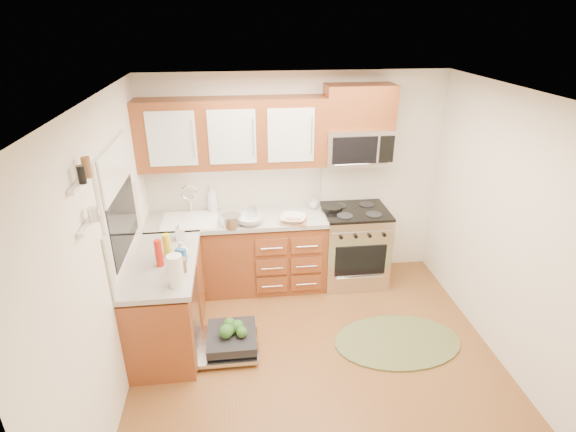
{
  "coord_description": "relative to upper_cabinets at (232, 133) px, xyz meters",
  "views": [
    {
      "loc": [
        -0.68,
        -3.29,
        3.07
      ],
      "look_at": [
        -0.2,
        0.85,
        1.18
      ],
      "focal_mm": 28.0,
      "sensor_mm": 36.0,
      "label": 1
    }
  ],
  "objects": [
    {
      "name": "ceiling",
      "position": [
        0.73,
        -1.57,
        0.62
      ],
      "size": [
        3.5,
        3.5,
        0.0
      ],
      "primitive_type": "plane",
      "rotation": [
        3.14,
        0.0,
        0.0
      ],
      "color": "white",
      "rests_on": "ground"
    },
    {
      "name": "base_cabinet_left",
      "position": [
        -0.72,
        -1.05,
        -1.45
      ],
      "size": [
        0.6,
        1.25,
        0.85
      ],
      "primitive_type": "cube",
      "color": "brown",
      "rests_on": "ground"
    },
    {
      "name": "window_blind",
      "position": [
        -0.98,
        -1.07,
        0.0
      ],
      "size": [
        0.02,
        0.96,
        0.4
      ],
      "primitive_type": "cube",
      "color": "white",
      "rests_on": "ground"
    },
    {
      "name": "wooden_box",
      "position": [
        -0.52,
        -1.26,
        -0.89
      ],
      "size": [
        0.13,
        0.1,
        0.12
      ],
      "primitive_type": "cube",
      "rotation": [
        0.0,
        0.0,
        0.14
      ],
      "color": "brown",
      "rests_on": "countertop_left"
    },
    {
      "name": "soap_bottle_c",
      "position": [
        -0.53,
        -1.01,
        -0.86
      ],
      "size": [
        0.16,
        0.16,
        0.18
      ],
      "primitive_type": "imported",
      "rotation": [
        0.0,
        0.0,
        -0.18
      ],
      "color": "#999999",
      "rests_on": "countertop_left"
    },
    {
      "name": "countertop_back",
      "position": [
        0.0,
        -0.14,
        -0.97
      ],
      "size": [
        2.07,
        0.64,
        0.05
      ],
      "primitive_type": "cube",
      "color": "#ADA69E",
      "rests_on": "base_cabinet_back"
    },
    {
      "name": "soap_bottle_b",
      "position": [
        -0.58,
        -0.61,
        -0.85
      ],
      "size": [
        0.1,
        0.11,
        0.2
      ],
      "primitive_type": "imported",
      "rotation": [
        0.0,
        0.0,
        0.16
      ],
      "color": "#999999",
      "rests_on": "countertop_left"
    },
    {
      "name": "mustard_bottle",
      "position": [
        -0.67,
        -0.96,
        -0.83
      ],
      "size": [
        0.08,
        0.08,
        0.23
      ],
      "primitive_type": "cylinder",
      "rotation": [
        0.0,
        0.0,
        0.07
      ],
      "color": "yellow",
      "rests_on": "countertop_left"
    },
    {
      "name": "cup",
      "position": [
        0.93,
        0.02,
        -0.9
      ],
      "size": [
        0.15,
        0.15,
        0.09
      ],
      "primitive_type": "imported",
      "rotation": [
        0.0,
        0.0,
        -0.27
      ],
      "color": "#999999",
      "rests_on": "countertop_back"
    },
    {
      "name": "sink",
      "position": [
        -0.52,
        -0.16,
        -1.07
      ],
      "size": [
        0.62,
        0.5,
        0.26
      ],
      "primitive_type": null,
      "color": "white",
      "rests_on": "ground"
    },
    {
      "name": "microwave",
      "position": [
        1.41,
        -0.02,
        -0.18
      ],
      "size": [
        0.76,
        0.38,
        0.4
      ],
      "primitive_type": null,
      "color": "silver",
      "rests_on": "ground"
    },
    {
      "name": "shelf_lower",
      "position": [
        -0.99,
        -1.92,
        -0.12
      ],
      "size": [
        0.04,
        0.4,
        0.03
      ],
      "primitive_type": "cube",
      "color": "white",
      "rests_on": "ground"
    },
    {
      "name": "canister",
      "position": [
        0.18,
        -0.22,
        -0.87
      ],
      "size": [
        0.13,
        0.13,
        0.16
      ],
      "primitive_type": "cylinder",
      "rotation": [
        0.0,
        0.0,
        -0.34
      ],
      "color": "silver",
      "rests_on": "countertop_back"
    },
    {
      "name": "backsplash_left",
      "position": [
        -1.01,
        -1.05,
        -0.67
      ],
      "size": [
        0.02,
        1.25,
        0.57
      ],
      "primitive_type": "cube",
      "color": "#B6B1A4",
      "rests_on": "ground"
    },
    {
      "name": "countertop_left",
      "position": [
        -0.71,
        -1.05,
        -0.97
      ],
      "size": [
        0.64,
        1.27,
        0.05
      ],
      "primitive_type": "cube",
      "color": "#ADA69E",
      "rests_on": "base_cabinet_left"
    },
    {
      "name": "cabinet_over_mw",
      "position": [
        1.41,
        0.0,
        0.26
      ],
      "size": [
        0.76,
        0.35,
        0.47
      ],
      "primitive_type": "cube",
      "color": "brown",
      "rests_on": "ground"
    },
    {
      "name": "wall_back",
      "position": [
        0.73,
        0.18,
        -0.62
      ],
      "size": [
        3.5,
        0.04,
        2.5
      ],
      "primitive_type": "cube",
      "color": "white",
      "rests_on": "ground"
    },
    {
      "name": "wall_front",
      "position": [
        0.73,
        -3.33,
        -0.62
      ],
      "size": [
        3.5,
        0.04,
        2.5
      ],
      "primitive_type": "cube",
      "color": "white",
      "rests_on": "ground"
    },
    {
      "name": "paper_towel_roll",
      "position": [
        -0.52,
        -1.48,
        -0.81
      ],
      "size": [
        0.17,
        0.17,
        0.29
      ],
      "primitive_type": "cylinder",
      "rotation": [
        0.0,
        0.0,
        0.37
      ],
      "color": "white",
      "rests_on": "countertop_left"
    },
    {
      "name": "dishwasher",
      "position": [
        -0.13,
        -1.27,
        -1.77
      ],
      "size": [
        0.7,
        0.6,
        0.2
      ],
      "primitive_type": null,
      "color": "silver",
      "rests_on": "ground"
    },
    {
      "name": "skillet",
      "position": [
        1.12,
        -0.1,
        -0.9
      ],
      "size": [
        0.32,
        0.32,
        0.05
      ],
      "primitive_type": "cylinder",
      "rotation": [
        0.0,
        0.0,
        0.41
      ],
      "color": "black",
      "rests_on": "range"
    },
    {
      "name": "base_cabinet_back",
      "position": [
        0.0,
        -0.12,
        -1.45
      ],
      "size": [
        2.05,
        0.6,
        0.85
      ],
      "primitive_type": "cube",
      "color": "brown",
      "rests_on": "ground"
    },
    {
      "name": "red_bottle",
      "position": [
        -0.72,
        -1.13,
        -0.82
      ],
      "size": [
        0.09,
        0.09,
        0.26
      ],
      "primitive_type": "cylinder",
      "rotation": [
        0.0,
        0.0,
        -0.41
      ],
      "color": "red",
      "rests_on": "countertop_left"
    },
    {
      "name": "floor",
      "position": [
        0.73,
        -1.57,
        -1.88
      ],
      "size": [
        3.5,
        3.5,
        0.0
      ],
      "primitive_type": "plane",
      "color": "brown",
      "rests_on": "ground"
    },
    {
      "name": "bowl_a",
      "position": [
        0.63,
        -0.32,
        -0.91
      ],
      "size": [
        0.35,
        0.35,
        0.07
      ],
      "primitive_type": "imported",
      "rotation": [
        0.0,
        0.0,
        -0.27
      ],
      "color": "#999999",
      "rests_on": "countertop_back"
    },
    {
      "name": "shelf_upper",
      "position": [
        -0.99,
        -1.92,
        0.17
      ],
      "size": [
        0.04,
        0.4,
        0.03
      ],
      "primitive_type": "cube",
      "color": "white",
      "rests_on": "ground"
    },
    {
      "name": "blue_carton",
      "position": [
        -0.52,
        -1.1,
        -0.88
      ],
      "size": [
        0.1,
        0.08,
        0.14
      ],
      "primitive_type": "cube",
      "rotation": [
        0.0,
        0.0,
        -0.4
      ],
      "color": "#2257A2",
      "rests_on": "countertop_left"
    },
    {
      "name": "stock_pot",
      "position": [
        -0.05,
        -0.35,
        -0.88
      ],
      "size": [
        0.24,
        0.24,
        0.13
      ],
      "primitive_type": "cylinder",
      "rotation": [
        0.0,
        0.0,
        -0.07
      ],
      "color": "silver",
      "rests_on": "countertop_back"
    },
    {
      "name": "backsplash_back",
      "position": [
        0.0,
        0.16,
        -0.67
      ],
      "size": [
        2.05,
        0.02,
        0.57
      ],
      "primitive_type": "cube",
      "color": "#B6B1A4",
      "rests_on": "ground"
    },
    {
      "name": "rug",
      "position": [
        1.58,
        -1.37,
        -1.86
      ],
      "size": [
        1.49,
        1.2,
        0.02
      ],
      "primitive_type": null,
      "rotation": [
        0.0,
        0.0,
        0.31
      ],
      "color": "olive",
      "rests_on": "ground"
    },
    {
      "name": "upper_cabinets",
      "position": [
        0.0,
        0.0,
        0.0
      ],
      "size": [
        2.05,
        0.35,
        0.75
      ],
      "primitive_type": null,
      "color": "brown",
      "rests_on": "ground"
    },
    {
      "name": "wall_left",
      "position": [
        -1.02,
        -1.57,
        -0.62
      ],
      "size": [
        0.04,
        3.5,
        2.5
      ],
      "primitive_type": "cube",
      "color": "white",
      "rests_on": "ground"
    },
    {
      "name": "wall_right",
      "position": [
        2.48,
        -1.57,
        -0.62
      ],
      "size": [
        0.04,
        3.5,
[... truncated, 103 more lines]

